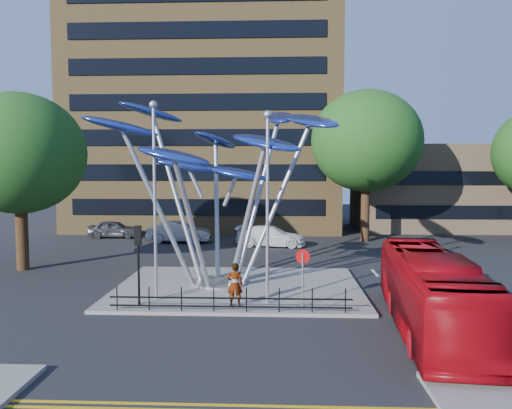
{
  "coord_description": "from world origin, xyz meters",
  "views": [
    {
      "loc": [
        0.92,
        -18.29,
        6.16
      ],
      "look_at": [
        -0.03,
        4.0,
        4.38
      ],
      "focal_mm": 35.0,
      "sensor_mm": 36.0,
      "label": 1
    }
  ],
  "objects_px": {
    "street_lamp_right": "(267,190)",
    "parked_car_right": "(271,236)",
    "no_entry_sign_island": "(303,268)",
    "tree_right": "(366,141)",
    "parked_car_mid": "(179,232)",
    "traffic_light_island": "(138,248)",
    "parked_car_left": "(114,229)",
    "pedestrian": "(235,284)",
    "street_lamp_left": "(155,183)",
    "leaf_sculpture": "(218,150)",
    "tree_left": "(19,154)",
    "red_bus": "(431,292)"
  },
  "relations": [
    {
      "from": "street_lamp_right",
      "to": "parked_car_right",
      "type": "distance_m",
      "value": 16.74
    },
    {
      "from": "no_entry_sign_island",
      "to": "tree_right",
      "type": "bearing_deg",
      "value": 72.88
    },
    {
      "from": "parked_car_mid",
      "to": "traffic_light_island",
      "type": "bearing_deg",
      "value": -174.23
    },
    {
      "from": "tree_right",
      "to": "parked_car_right",
      "type": "xyz_separation_m",
      "value": [
        -7.54,
        -2.83,
        -7.27
      ]
    },
    {
      "from": "street_lamp_right",
      "to": "parked_car_left",
      "type": "height_order",
      "value": "street_lamp_right"
    },
    {
      "from": "pedestrian",
      "to": "no_entry_sign_island",
      "type": "bearing_deg",
      "value": 177.2
    },
    {
      "from": "street_lamp_left",
      "to": "leaf_sculpture",
      "type": "bearing_deg",
      "value": 52.6
    },
    {
      "from": "parked_car_left",
      "to": "parked_car_right",
      "type": "height_order",
      "value": "parked_car_right"
    },
    {
      "from": "parked_car_right",
      "to": "pedestrian",
      "type": "bearing_deg",
      "value": -177.43
    },
    {
      "from": "leaf_sculpture",
      "to": "street_lamp_left",
      "type": "height_order",
      "value": "leaf_sculpture"
    },
    {
      "from": "traffic_light_island",
      "to": "no_entry_sign_island",
      "type": "xyz_separation_m",
      "value": [
        7.0,
        0.02,
        -0.8
      ]
    },
    {
      "from": "tree_left",
      "to": "no_entry_sign_island",
      "type": "height_order",
      "value": "tree_left"
    },
    {
      "from": "tree_right",
      "to": "pedestrian",
      "type": "bearing_deg",
      "value": -114.47
    },
    {
      "from": "traffic_light_island",
      "to": "parked_car_right",
      "type": "bearing_deg",
      "value": 71.87
    },
    {
      "from": "tree_left",
      "to": "parked_car_mid",
      "type": "bearing_deg",
      "value": 56.05
    },
    {
      "from": "tree_left",
      "to": "parked_car_right",
      "type": "xyz_separation_m",
      "value": [
        14.46,
        9.17,
        -6.03
      ]
    },
    {
      "from": "parked_car_right",
      "to": "tree_left",
      "type": "bearing_deg",
      "value": 129.53
    },
    {
      "from": "parked_car_mid",
      "to": "parked_car_right",
      "type": "height_order",
      "value": "parked_car_mid"
    },
    {
      "from": "leaf_sculpture",
      "to": "no_entry_sign_island",
      "type": "height_order",
      "value": "leaf_sculpture"
    },
    {
      "from": "street_lamp_left",
      "to": "parked_car_mid",
      "type": "distance_m",
      "value": 17.85
    },
    {
      "from": "street_lamp_right",
      "to": "parked_car_left",
      "type": "xyz_separation_m",
      "value": [
        -13.37,
        20.0,
        -4.36
      ]
    },
    {
      "from": "pedestrian",
      "to": "parked_car_left",
      "type": "bearing_deg",
      "value": -62.79
    },
    {
      "from": "tree_right",
      "to": "no_entry_sign_island",
      "type": "bearing_deg",
      "value": -107.12
    },
    {
      "from": "pedestrian",
      "to": "leaf_sculpture",
      "type": "bearing_deg",
      "value": -77.19
    },
    {
      "from": "tree_right",
      "to": "street_lamp_right",
      "type": "relative_size",
      "value": 1.46
    },
    {
      "from": "parked_car_left",
      "to": "parked_car_right",
      "type": "xyz_separation_m",
      "value": [
        13.33,
        -3.83,
        0.03
      ]
    },
    {
      "from": "tree_right",
      "to": "tree_left",
      "type": "bearing_deg",
      "value": -151.39
    },
    {
      "from": "parked_car_left",
      "to": "parked_car_right",
      "type": "distance_m",
      "value": 13.87
    },
    {
      "from": "tree_right",
      "to": "no_entry_sign_island",
      "type": "distance_m",
      "value": 21.31
    },
    {
      "from": "pedestrian",
      "to": "tree_left",
      "type": "bearing_deg",
      "value": -32.87
    },
    {
      "from": "red_bus",
      "to": "pedestrian",
      "type": "xyz_separation_m",
      "value": [
        -7.47,
        2.47,
        -0.38
      ]
    },
    {
      "from": "parked_car_left",
      "to": "parked_car_mid",
      "type": "bearing_deg",
      "value": -112.93
    },
    {
      "from": "traffic_light_island",
      "to": "pedestrian",
      "type": "bearing_deg",
      "value": 0.0
    },
    {
      "from": "leaf_sculpture",
      "to": "street_lamp_left",
      "type": "bearing_deg",
      "value": -127.4
    },
    {
      "from": "street_lamp_left",
      "to": "red_bus",
      "type": "bearing_deg",
      "value": -17.34
    },
    {
      "from": "no_entry_sign_island",
      "to": "red_bus",
      "type": "xyz_separation_m",
      "value": [
        4.6,
        -2.48,
        -0.35
      ]
    },
    {
      "from": "tree_right",
      "to": "parked_car_mid",
      "type": "relative_size",
      "value": 2.43
    },
    {
      "from": "street_lamp_left",
      "to": "parked_car_right",
      "type": "distance_m",
      "value": 17.06
    },
    {
      "from": "tree_right",
      "to": "street_lamp_right",
      "type": "height_order",
      "value": "tree_right"
    },
    {
      "from": "traffic_light_island",
      "to": "tree_right",
      "type": "bearing_deg",
      "value": 56.31
    },
    {
      "from": "leaf_sculpture",
      "to": "no_entry_sign_island",
      "type": "distance_m",
      "value": 7.71
    },
    {
      "from": "tree_left",
      "to": "pedestrian",
      "type": "distance_m",
      "value": 16.16
    },
    {
      "from": "parked_car_left",
      "to": "pedestrian",
      "type": "bearing_deg",
      "value": -150.86
    },
    {
      "from": "tree_right",
      "to": "parked_car_left",
      "type": "relative_size",
      "value": 2.82
    },
    {
      "from": "tree_right",
      "to": "leaf_sculpture",
      "type": "height_order",
      "value": "tree_right"
    },
    {
      "from": "tree_left",
      "to": "red_bus",
      "type": "height_order",
      "value": "tree_left"
    },
    {
      "from": "tree_left",
      "to": "street_lamp_left",
      "type": "xyz_separation_m",
      "value": [
        9.5,
        -6.5,
        -1.44
      ]
    },
    {
      "from": "leaf_sculpture",
      "to": "red_bus",
      "type": "relative_size",
      "value": 1.21
    },
    {
      "from": "red_bus",
      "to": "pedestrian",
      "type": "relative_size",
      "value": 5.63
    },
    {
      "from": "tree_right",
      "to": "red_bus",
      "type": "height_order",
      "value": "tree_right"
    }
  ]
}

